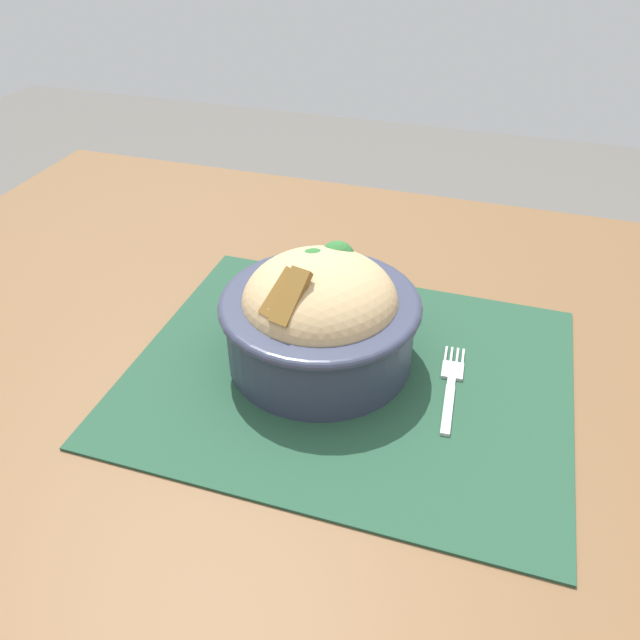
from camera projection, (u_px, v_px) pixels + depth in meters
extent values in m
cube|color=brown|center=(374.00, 388.00, 0.66)|extent=(1.33, 0.89, 0.04)
cylinder|color=brown|center=(129.00, 345.00, 1.33)|extent=(0.04, 0.04, 0.73)
cube|color=#1E422D|center=(349.00, 373.00, 0.65)|extent=(0.44, 0.36, 0.00)
cylinder|color=#2D3347|center=(320.00, 329.00, 0.64)|extent=(0.19, 0.19, 0.08)
torus|color=#2D3347|center=(320.00, 303.00, 0.62)|extent=(0.20, 0.20, 0.01)
ellipsoid|color=tan|center=(320.00, 302.00, 0.62)|extent=(0.20, 0.20, 0.10)
sphere|color=#275F2A|center=(337.00, 259.00, 0.64)|extent=(0.04, 0.04, 0.04)
sphere|color=#275F2A|center=(314.00, 268.00, 0.62)|extent=(0.04, 0.04, 0.04)
cylinder|color=orange|center=(291.00, 272.00, 0.63)|extent=(0.03, 0.01, 0.01)
cube|color=brown|center=(282.00, 294.00, 0.57)|extent=(0.04, 0.05, 0.04)
cube|color=brown|center=(291.00, 297.00, 0.57)|extent=(0.03, 0.05, 0.04)
cube|color=#B9B9B9|center=(448.00, 410.00, 0.60)|extent=(0.01, 0.07, 0.00)
cube|color=#B9B9B9|center=(451.00, 383.00, 0.63)|extent=(0.01, 0.01, 0.00)
cube|color=#B9B9B9|center=(452.00, 371.00, 0.65)|extent=(0.02, 0.03, 0.00)
cube|color=#B9B9B9|center=(463.00, 357.00, 0.66)|extent=(0.00, 0.02, 0.00)
cube|color=#B9B9B9|center=(457.00, 356.00, 0.67)|extent=(0.00, 0.02, 0.00)
cube|color=#B9B9B9|center=(451.00, 355.00, 0.67)|extent=(0.00, 0.02, 0.00)
cube|color=#B9B9B9|center=(446.00, 354.00, 0.67)|extent=(0.00, 0.02, 0.00)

